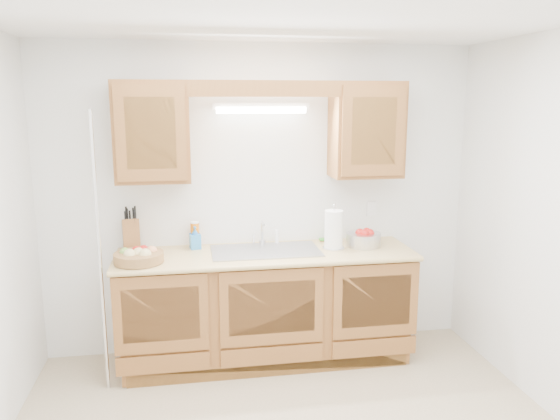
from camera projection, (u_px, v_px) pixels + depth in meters
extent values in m
plane|color=white|center=(298.00, 11.00, 2.77)|extent=(3.50, 3.50, 0.00)
cube|color=silver|center=(260.00, 200.00, 4.47)|extent=(3.50, 0.02, 2.50)
cube|color=silver|center=(398.00, 386.00, 1.57)|extent=(3.50, 0.02, 2.50)
cube|color=brown|center=(266.00, 307.00, 4.34)|extent=(2.20, 0.60, 0.86)
cube|color=tan|center=(266.00, 254.00, 4.24)|extent=(2.30, 0.63, 0.04)
cube|color=brown|center=(152.00, 132.00, 4.06)|extent=(0.55, 0.33, 0.75)
cube|color=brown|center=(366.00, 130.00, 4.33)|extent=(0.55, 0.33, 0.75)
cube|color=brown|center=(265.00, 89.00, 3.99)|extent=(2.20, 0.05, 0.12)
cylinder|color=white|center=(261.00, 110.00, 4.23)|extent=(0.70, 0.05, 0.05)
cube|color=white|center=(261.00, 106.00, 4.25)|extent=(0.76, 0.06, 0.05)
cube|color=#9E9EA3|center=(266.00, 251.00, 4.25)|extent=(0.84, 0.46, 0.01)
cube|color=#9E9EA3|center=(239.00, 262.00, 4.23)|extent=(0.39, 0.40, 0.16)
cube|color=#9E9EA3|center=(292.00, 260.00, 4.30)|extent=(0.39, 0.40, 0.16)
cylinder|color=silver|center=(262.00, 242.00, 4.44)|extent=(0.06, 0.06, 0.04)
cylinder|color=silver|center=(262.00, 233.00, 4.42)|extent=(0.02, 0.02, 0.16)
cylinder|color=silver|center=(263.00, 223.00, 4.36)|extent=(0.02, 0.12, 0.02)
cylinder|color=white|center=(277.00, 237.00, 4.45)|extent=(0.03, 0.03, 0.12)
cylinder|color=silver|center=(100.00, 256.00, 3.77)|extent=(0.03, 0.03, 2.00)
cube|color=white|center=(371.00, 209.00, 4.63)|extent=(0.08, 0.01, 0.12)
cylinder|color=#996A3D|center=(139.00, 257.00, 3.95)|extent=(0.43, 0.43, 0.07)
sphere|color=#D8C67F|center=(130.00, 255.00, 3.89)|extent=(0.09, 0.09, 0.09)
sphere|color=#D8C67F|center=(145.00, 255.00, 3.90)|extent=(0.09, 0.09, 0.09)
sphere|color=tan|center=(152.00, 251.00, 3.99)|extent=(0.08, 0.08, 0.08)
sphere|color=#B41914|center=(137.00, 251.00, 3.99)|extent=(0.08, 0.08, 0.08)
sphere|color=#72A53F|center=(125.00, 253.00, 3.95)|extent=(0.08, 0.08, 0.08)
sphere|color=#D8C67F|center=(139.00, 254.00, 3.93)|extent=(0.09, 0.09, 0.09)
sphere|color=#B41914|center=(144.00, 250.00, 4.03)|extent=(0.08, 0.08, 0.08)
cube|color=brown|center=(131.00, 235.00, 4.23)|extent=(0.15, 0.22, 0.28)
cylinder|color=black|center=(125.00, 218.00, 4.18)|extent=(0.02, 0.04, 0.10)
cylinder|color=black|center=(130.00, 217.00, 4.18)|extent=(0.02, 0.04, 0.10)
cylinder|color=black|center=(134.00, 216.00, 4.19)|extent=(0.02, 0.04, 0.10)
cylinder|color=black|center=(127.00, 215.00, 4.22)|extent=(0.02, 0.04, 0.10)
cylinder|color=black|center=(133.00, 214.00, 4.23)|extent=(0.02, 0.04, 0.10)
cylinder|color=black|center=(126.00, 213.00, 4.25)|extent=(0.02, 0.04, 0.10)
cylinder|color=black|center=(135.00, 212.00, 4.26)|extent=(0.02, 0.04, 0.10)
cylinder|color=orange|center=(195.00, 235.00, 4.35)|extent=(0.07, 0.07, 0.20)
cylinder|color=white|center=(195.00, 222.00, 4.33)|extent=(0.07, 0.07, 0.01)
imported|color=#2A83D6|center=(195.00, 238.00, 4.31)|extent=(0.10, 0.10, 0.18)
cube|color=#CC333F|center=(326.00, 241.00, 4.57)|extent=(0.10, 0.07, 0.01)
cube|color=green|center=(326.00, 240.00, 4.56)|extent=(0.10, 0.07, 0.02)
cylinder|color=silver|center=(333.00, 248.00, 4.32)|extent=(0.18, 0.18, 0.01)
cylinder|color=silver|center=(334.00, 227.00, 4.29)|extent=(0.02, 0.02, 0.35)
cylinder|color=white|center=(334.00, 229.00, 4.29)|extent=(0.16, 0.16, 0.30)
sphere|color=silver|center=(334.00, 205.00, 4.26)|extent=(0.02, 0.02, 0.02)
cylinder|color=silver|center=(363.00, 239.00, 4.40)|extent=(0.31, 0.31, 0.11)
sphere|color=#B41914|center=(360.00, 233.00, 4.38)|extent=(0.08, 0.08, 0.08)
sphere|color=#B41914|center=(367.00, 232.00, 4.41)|extent=(0.08, 0.08, 0.08)
sphere|color=#B41914|center=(365.00, 234.00, 4.35)|extent=(0.08, 0.08, 0.08)
sphere|color=#B41914|center=(370.00, 233.00, 4.37)|extent=(0.08, 0.08, 0.08)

